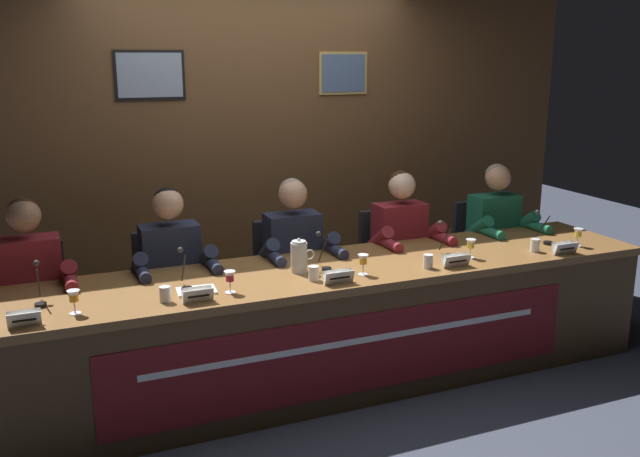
% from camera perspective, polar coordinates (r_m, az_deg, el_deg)
% --- Properties ---
extents(ground_plane, '(12.00, 12.00, 0.00)m').
position_cam_1_polar(ground_plane, '(4.49, 0.00, -12.58)').
color(ground_plane, '#383D4C').
extents(wall_back_panelled, '(5.58, 0.14, 2.60)m').
position_cam_1_polar(wall_back_panelled, '(5.35, -5.74, 6.39)').
color(wall_back_panelled, brown).
rests_on(wall_back_panelled, ground_plane).
extents(conference_table, '(4.38, 0.83, 0.76)m').
position_cam_1_polar(conference_table, '(4.17, 0.68, -6.75)').
color(conference_table, brown).
rests_on(conference_table, ground_plane).
extents(chair_far_left, '(0.44, 0.45, 0.91)m').
position_cam_1_polar(chair_far_left, '(4.58, -22.49, -7.11)').
color(chair_far_left, black).
rests_on(chair_far_left, ground_plane).
extents(panelist_far_left, '(0.51, 0.48, 1.24)m').
position_cam_1_polar(panelist_far_left, '(4.30, -22.80, -4.56)').
color(panelist_far_left, black).
rests_on(panelist_far_left, ground_plane).
extents(nameplate_far_left, '(0.15, 0.06, 0.08)m').
position_cam_1_polar(nameplate_far_left, '(3.59, -23.29, -6.90)').
color(nameplate_far_left, white).
rests_on(nameplate_far_left, conference_table).
extents(juice_glass_far_left, '(0.06, 0.06, 0.12)m').
position_cam_1_polar(juice_glass_far_left, '(3.66, -19.71, -5.40)').
color(juice_glass_far_left, white).
rests_on(juice_glass_far_left, conference_table).
extents(microphone_far_left, '(0.06, 0.17, 0.22)m').
position_cam_1_polar(microphone_far_left, '(3.87, -22.21, -4.78)').
color(microphone_far_left, black).
rests_on(microphone_far_left, conference_table).
extents(chair_left, '(0.44, 0.45, 0.91)m').
position_cam_1_polar(chair_left, '(4.63, -12.33, -6.06)').
color(chair_left, black).
rests_on(chair_left, ground_plane).
extents(panelist_left, '(0.51, 0.48, 1.24)m').
position_cam_1_polar(panelist_left, '(4.36, -12.03, -3.49)').
color(panelist_left, black).
rests_on(panelist_left, ground_plane).
extents(nameplate_left, '(0.16, 0.06, 0.08)m').
position_cam_1_polar(nameplate_left, '(3.68, -10.08, -5.44)').
color(nameplate_left, white).
rests_on(nameplate_left, conference_table).
extents(juice_glass_left, '(0.06, 0.06, 0.12)m').
position_cam_1_polar(juice_glass_left, '(3.78, -7.48, -4.06)').
color(juice_glass_left, white).
rests_on(juice_glass_left, conference_table).
extents(water_cup_left, '(0.06, 0.06, 0.08)m').
position_cam_1_polar(water_cup_left, '(3.72, -12.70, -5.40)').
color(water_cup_left, silver).
rests_on(water_cup_left, conference_table).
extents(microphone_left, '(0.06, 0.17, 0.22)m').
position_cam_1_polar(microphone_left, '(3.89, -11.14, -3.85)').
color(microphone_left, black).
rests_on(microphone_left, conference_table).
extents(chair_center, '(0.44, 0.45, 0.91)m').
position_cam_1_polar(chair_center, '(4.83, -2.76, -4.90)').
color(chair_center, black).
rests_on(chair_center, ground_plane).
extents(panelist_center, '(0.51, 0.48, 1.24)m').
position_cam_1_polar(panelist_center, '(4.57, -1.94, -2.36)').
color(panelist_center, black).
rests_on(panelist_center, ground_plane).
extents(nameplate_center, '(0.18, 0.06, 0.08)m').
position_cam_1_polar(nameplate_center, '(3.91, 1.54, -4.04)').
color(nameplate_center, white).
rests_on(nameplate_center, conference_table).
extents(juice_glass_center, '(0.06, 0.06, 0.12)m').
position_cam_1_polar(juice_glass_center, '(4.06, 3.58, -2.68)').
color(juice_glass_center, white).
rests_on(juice_glass_center, conference_table).
extents(water_cup_center, '(0.06, 0.06, 0.08)m').
position_cam_1_polar(water_cup_center, '(3.97, -0.54, -3.79)').
color(water_cup_center, silver).
rests_on(water_cup_center, conference_table).
extents(microphone_center, '(0.06, 0.17, 0.22)m').
position_cam_1_polar(microphone_center, '(4.17, 0.32, -2.39)').
color(microphone_center, black).
rests_on(microphone_center, conference_table).
extents(chair_right, '(0.44, 0.45, 0.91)m').
position_cam_1_polar(chair_right, '(5.15, 5.83, -3.74)').
color(chair_right, black).
rests_on(chair_right, ground_plane).
extents(panelist_right, '(0.51, 0.48, 1.24)m').
position_cam_1_polar(panelist_right, '(4.90, 7.01, -1.30)').
color(panelist_right, black).
rests_on(panelist_right, ground_plane).
extents(nameplate_right, '(0.18, 0.06, 0.08)m').
position_cam_1_polar(nameplate_right, '(4.30, 11.19, -2.62)').
color(nameplate_right, white).
rests_on(nameplate_right, conference_table).
extents(juice_glass_right, '(0.06, 0.06, 0.12)m').
position_cam_1_polar(juice_glass_right, '(4.49, 12.36, -1.34)').
color(juice_glass_right, white).
rests_on(juice_glass_right, conference_table).
extents(water_cup_right, '(0.06, 0.06, 0.08)m').
position_cam_1_polar(water_cup_right, '(4.25, 8.93, -2.76)').
color(water_cup_right, silver).
rests_on(water_cup_right, conference_table).
extents(microphone_right, '(0.06, 0.17, 0.22)m').
position_cam_1_polar(microphone_right, '(4.51, 10.46, -1.33)').
color(microphone_right, black).
rests_on(microphone_right, conference_table).
extents(chair_far_right, '(0.44, 0.45, 0.91)m').
position_cam_1_polar(chair_far_right, '(5.57, 13.24, -2.67)').
color(chair_far_right, black).
rests_on(chair_far_right, ground_plane).
extents(panelist_far_right, '(0.51, 0.48, 1.24)m').
position_cam_1_polar(panelist_far_right, '(5.34, 14.65, -0.37)').
color(panelist_far_right, black).
rests_on(panelist_far_right, ground_plane).
extents(nameplate_far_right, '(0.18, 0.06, 0.08)m').
position_cam_1_polar(nameplate_far_right, '(4.77, 19.62, -1.53)').
color(nameplate_far_right, white).
rests_on(nameplate_far_right, conference_table).
extents(juice_glass_far_right, '(0.06, 0.06, 0.12)m').
position_cam_1_polar(juice_glass_far_right, '(4.98, 20.57, -0.42)').
color(juice_glass_far_right, white).
rests_on(juice_glass_far_right, conference_table).
extents(water_cup_far_right, '(0.06, 0.06, 0.08)m').
position_cam_1_polar(water_cup_far_right, '(4.76, 17.36, -1.39)').
color(water_cup_far_right, silver).
rests_on(water_cup_far_right, conference_table).
extents(microphone_far_right, '(0.06, 0.17, 0.22)m').
position_cam_1_polar(microphone_far_right, '(4.99, 18.07, -0.31)').
color(microphone_far_right, black).
rests_on(microphone_far_right, conference_table).
extents(water_pitcher_central, '(0.15, 0.10, 0.21)m').
position_cam_1_polar(water_pitcher_central, '(4.11, -1.74, -2.34)').
color(water_pitcher_central, silver).
rests_on(water_pitcher_central, conference_table).
extents(document_stack_left, '(0.22, 0.17, 0.01)m').
position_cam_1_polar(document_stack_left, '(3.85, -10.19, -5.09)').
color(document_stack_left, white).
rests_on(document_stack_left, conference_table).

